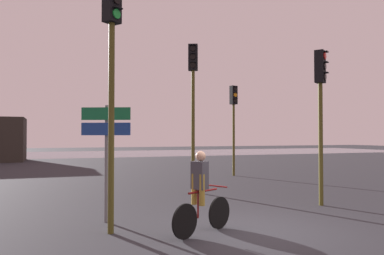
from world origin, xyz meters
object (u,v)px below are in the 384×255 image
traffic_light_near_right (321,97)px  cyclist (201,192)px  traffic_light_center (193,90)px  direction_sign_post (106,141)px  traffic_light_far_right (234,113)px  traffic_light_near_left (112,57)px

traffic_light_near_right → cyclist: (-4.25, -1.67, -2.17)m
traffic_light_center → direction_sign_post: size_ratio=1.95×
traffic_light_far_right → traffic_light_near_left: bearing=37.7°
traffic_light_near_left → traffic_light_near_right: 5.99m
traffic_light_near_left → direction_sign_post: (0.03, 0.99, -1.68)m
cyclist → traffic_light_far_right: bearing=121.8°
direction_sign_post → traffic_light_center: bearing=-110.4°
traffic_light_near_left → traffic_light_far_right: 11.38m
cyclist → direction_sign_post: bearing=-164.2°
traffic_light_far_right → cyclist: traffic_light_far_right is taller
traffic_light_center → direction_sign_post: 5.16m
traffic_light_near_left → traffic_light_center: bearing=-163.3°
cyclist → traffic_light_near_right: bearing=83.4°
traffic_light_center → traffic_light_far_right: traffic_light_center is taller
direction_sign_post → cyclist: (1.60, -1.67, -0.97)m
traffic_light_near_left → traffic_light_near_right: bearing=153.4°
traffic_light_near_left → direction_sign_post: size_ratio=1.95×
traffic_light_far_right → traffic_light_center: bearing=35.9°
traffic_light_center → cyclist: (-1.79, -5.18, -2.67)m
traffic_light_near_right → traffic_light_near_left: bearing=-26.4°
traffic_light_far_right → cyclist: 11.23m
traffic_light_far_right → cyclist: bearing=46.6°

